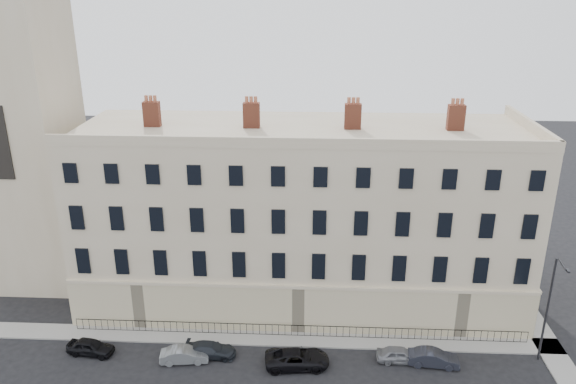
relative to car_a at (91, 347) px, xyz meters
The scene contains 12 objects.
terrace 19.27m from the car_a, 31.76° to the left, with size 36.22×12.22×17.00m.
church_tower 23.13m from the car_a, 127.25° to the left, with size 8.00×8.13×44.00m.
pavement_terrace 11.55m from the car_a, 12.52° to the left, with size 48.00×2.00×0.12m, color gray.
pavement_east_return 34.70m from the car_a, ahead, with size 2.00×24.00×0.12m, color gray.
railings 15.53m from the car_a, 10.76° to the left, with size 35.00×0.04×0.96m.
car_a is the anchor object (origin of this frame).
car_b 7.17m from the car_a, ahead, with size 1.21×3.48×1.15m, color slate.
car_c 8.94m from the car_a, ahead, with size 1.51×3.72×1.08m, color #1F232A.
car_d 15.35m from the car_a, ahead, with size 2.13×4.61×1.28m, color black.
car_e 22.75m from the car_a, ahead, with size 1.35×3.35×1.14m, color slate.
car_f 25.11m from the car_a, ahead, with size 1.27×3.64×1.20m, color #22242E.
streetlamp 33.20m from the car_a, ahead, with size 0.39×1.79×8.26m.
Camera 1 is at (-4.90, -31.49, 25.94)m, focal length 35.00 mm.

